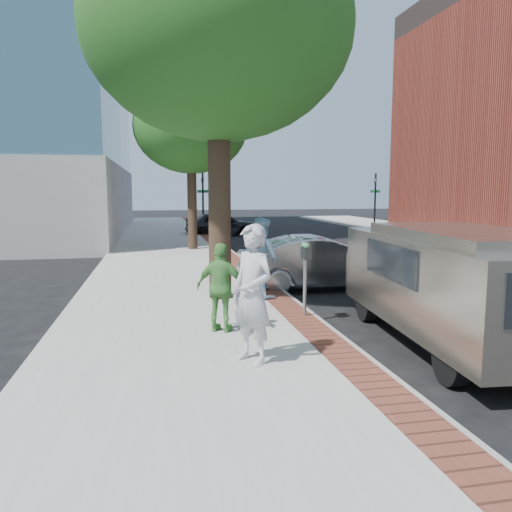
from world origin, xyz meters
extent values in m
plane|color=black|center=(0.00, 0.00, 0.00)|extent=(120.00, 120.00, 0.00)
cube|color=#9E9991|center=(-1.50, 8.00, 0.07)|extent=(5.00, 60.00, 0.15)
cube|color=brown|center=(0.70, 8.00, 0.15)|extent=(0.60, 60.00, 0.01)
cube|color=gray|center=(1.05, 8.00, 0.07)|extent=(0.10, 60.00, 0.15)
cylinder|color=black|center=(0.90, 22.00, 1.90)|extent=(0.12, 0.12, 3.80)
imported|color=black|center=(0.90, 22.00, 3.00)|extent=(0.18, 0.15, 0.90)
cube|color=#1E7238|center=(0.90, 22.00, 2.60)|extent=(0.70, 0.03, 0.18)
cylinder|color=black|center=(12.50, 22.00, 1.90)|extent=(0.12, 0.12, 3.80)
imported|color=black|center=(12.50, 22.00, 3.00)|extent=(0.18, 0.15, 0.90)
cube|color=#1E7238|center=(12.50, 22.00, 2.60)|extent=(0.70, 0.03, 0.18)
cylinder|color=black|center=(-0.60, 1.90, 2.35)|extent=(0.52, 0.52, 4.40)
ellipsoid|color=#264E16|center=(-0.60, 1.90, 6.20)|extent=(6.00, 6.00, 4.92)
cylinder|color=black|center=(-0.50, 12.00, 2.08)|extent=(0.40, 0.40, 3.85)
ellipsoid|color=#264E16|center=(-0.50, 12.00, 5.32)|extent=(4.80, 4.80, 3.94)
cylinder|color=gray|center=(0.83, -0.18, 0.72)|extent=(0.07, 0.07, 1.15)
cube|color=#2D3030|center=(0.83, -0.27, 1.42)|extent=(0.12, 0.14, 0.24)
cube|color=#2D3030|center=(0.83, -0.09, 1.42)|extent=(0.12, 0.14, 0.24)
sphere|color=#3F8C4C|center=(0.83, -0.27, 1.57)|extent=(0.11, 0.11, 0.11)
sphere|color=#3F8C4C|center=(0.83, -0.09, 1.57)|extent=(0.11, 0.11, 0.11)
imported|color=#B2B2B7|center=(-0.71, -2.63, 1.16)|extent=(0.81, 0.88, 2.02)
imported|color=#83B1CB|center=(0.36, 1.78, 1.09)|extent=(1.04, 1.14, 1.88)
imported|color=#539945|center=(-0.94, -0.96, 0.94)|extent=(1.00, 0.78, 1.58)
imported|color=#A2A3A9|center=(2.28, 3.11, 0.72)|extent=(4.40, 1.65, 1.44)
imported|color=black|center=(1.76, 19.82, 0.71)|extent=(4.35, 2.21, 1.42)
cube|color=gray|center=(2.89, -2.04, 1.10)|extent=(2.53, 5.46, 1.49)
cube|color=gray|center=(3.08, 0.27, 0.80)|extent=(2.12, 1.16, 0.88)
cube|color=gray|center=(2.86, -2.38, 1.94)|extent=(2.18, 3.90, 0.18)
cylinder|color=black|center=(2.13, -0.26, 0.35)|extent=(0.30, 0.73, 0.71)
cylinder|color=black|center=(3.94, -0.41, 0.35)|extent=(0.30, 0.73, 0.71)
cylinder|color=black|center=(1.85, -3.68, 0.35)|extent=(0.30, 0.73, 0.71)
cube|color=black|center=(3.97, -1.91, 1.44)|extent=(0.20, 2.21, 0.61)
cube|color=black|center=(1.85, -1.74, 1.44)|extent=(0.20, 2.21, 0.61)
cube|color=black|center=(3.12, 0.77, 1.16)|extent=(1.77, 0.17, 0.44)
camera|label=1|loc=(-2.05, -9.55, 2.64)|focal=35.00mm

